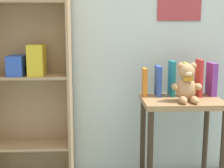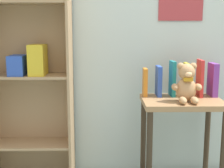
# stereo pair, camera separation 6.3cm
# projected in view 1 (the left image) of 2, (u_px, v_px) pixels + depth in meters

# --- Properties ---
(wall_back) EXTENTS (4.80, 0.07, 2.50)m
(wall_back) POSITION_uv_depth(u_px,v_px,m) (156.00, 15.00, 2.39)
(wall_back) COLOR silver
(wall_back) RESTS_ON ground_plane
(bookshelf_side) EXTENTS (0.62, 0.26, 1.62)m
(bookshelf_side) POSITION_uv_depth(u_px,v_px,m) (29.00, 61.00, 2.27)
(bookshelf_side) COLOR tan
(bookshelf_side) RESTS_ON ground_plane
(display_table) EXTENTS (0.55, 0.40, 0.67)m
(display_table) POSITION_uv_depth(u_px,v_px,m) (181.00, 117.00, 2.19)
(display_table) COLOR #9E754C
(display_table) RESTS_ON ground_plane
(teddy_bear) EXTENTS (0.20, 0.18, 0.26)m
(teddy_bear) POSITION_uv_depth(u_px,v_px,m) (187.00, 84.00, 2.08)
(teddy_bear) COLOR tan
(teddy_bear) RESTS_ON display_table
(book_standing_orange) EXTENTS (0.03, 0.10, 0.20)m
(book_standing_orange) POSITION_uv_depth(u_px,v_px,m) (145.00, 82.00, 2.26)
(book_standing_orange) COLOR orange
(book_standing_orange) RESTS_ON display_table
(book_standing_blue) EXTENTS (0.03, 0.13, 0.22)m
(book_standing_blue) POSITION_uv_depth(u_px,v_px,m) (158.00, 81.00, 2.26)
(book_standing_blue) COLOR #2D51B7
(book_standing_blue) RESTS_ON display_table
(book_standing_teal) EXTENTS (0.03, 0.12, 0.25)m
(book_standing_teal) POSITION_uv_depth(u_px,v_px,m) (172.00, 78.00, 2.26)
(book_standing_teal) COLOR teal
(book_standing_teal) RESTS_ON display_table
(book_standing_yellow) EXTENTS (0.02, 0.11, 0.24)m
(book_standing_yellow) POSITION_uv_depth(u_px,v_px,m) (185.00, 79.00, 2.26)
(book_standing_yellow) COLOR gold
(book_standing_yellow) RESTS_ON display_table
(book_standing_red) EXTENTS (0.03, 0.14, 0.26)m
(book_standing_red) POSITION_uv_depth(u_px,v_px,m) (199.00, 78.00, 2.25)
(book_standing_red) COLOR red
(book_standing_red) RESTS_ON display_table
(book_standing_purple) EXTENTS (0.04, 0.14, 0.24)m
(book_standing_purple) POSITION_uv_depth(u_px,v_px,m) (211.00, 79.00, 2.27)
(book_standing_purple) COLOR purple
(book_standing_purple) RESTS_ON display_table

